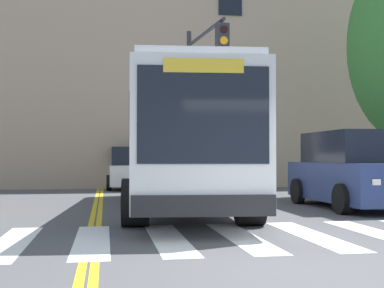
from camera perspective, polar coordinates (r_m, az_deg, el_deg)
The scene contains 9 objects.
ground_plane at distance 7.06m, azimuth 12.05°, elevation -13.01°, with size 120.00×120.00×0.00m, color #4C4C4F.
crosswalk at distance 9.85m, azimuth 9.04°, elevation -9.66°, with size 9.74×3.72×0.01m.
lane_line_yellow_inner at distance 23.30m, azimuth -9.96°, elevation -4.83°, with size 0.12×36.00×0.01m, color gold.
lane_line_yellow_outer at distance 23.30m, azimuth -9.57°, elevation -4.83°, with size 0.12×36.00×0.01m, color gold.
city_bus at distance 14.47m, azimuth -1.02°, elevation 0.21°, with size 3.54×11.31×3.34m.
car_navy_far_lane at distance 15.55m, azimuth 16.55°, elevation -2.82°, with size 2.19×4.96×2.13m.
car_white_behind_bus at distance 24.05m, azimuth -6.62°, elevation -2.75°, with size 2.12×4.42×1.85m.
traffic_light_overhead at distance 16.90m, azimuth 1.02°, elevation 6.81°, with size 0.65×3.75×5.71m.
building_facade at distance 28.24m, azimuth 2.48°, elevation 6.64°, with size 40.31×7.06×10.69m.
Camera 1 is at (-2.50, -6.45, 1.43)m, focal length 50.00 mm.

